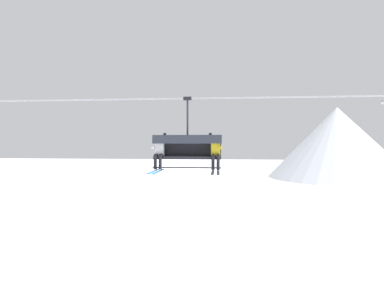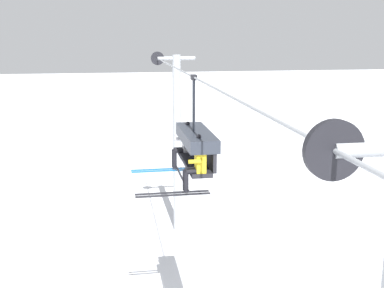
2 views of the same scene
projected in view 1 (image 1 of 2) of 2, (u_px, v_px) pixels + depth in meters
mountain_peak_west at (337, 143)px, 52.24m from camera, size 23.45×23.45×12.39m
lift_cable at (164, 99)px, 10.69m from camera, size 18.54×0.05×0.05m
chairlift_chair at (188, 143)px, 10.69m from camera, size 2.43×0.74×2.51m
skier_white at (159, 151)px, 10.57m from camera, size 0.48×1.70×1.34m
skier_yellow at (216, 151)px, 10.39m from camera, size 0.48×1.70×1.34m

